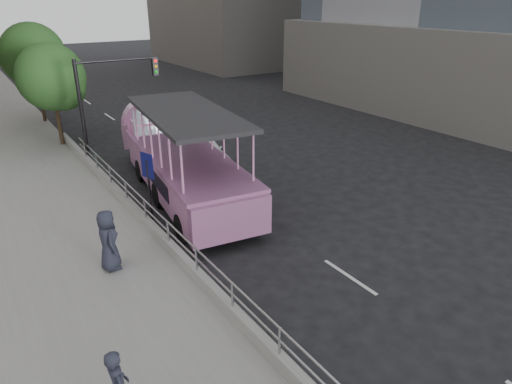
{
  "coord_description": "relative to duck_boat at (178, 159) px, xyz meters",
  "views": [
    {
      "loc": [
        -7.83,
        -10.2,
        7.85
      ],
      "look_at": [
        0.27,
        2.06,
        1.52
      ],
      "focal_mm": 32.0,
      "sensor_mm": 36.0,
      "label": 1
    }
  ],
  "objects": [
    {
      "name": "street_tree_far",
      "position": [
        -2.67,
        14.83,
        2.88
      ],
      "size": [
        3.97,
        3.97,
        6.45
      ],
      "color": "#392819",
      "rests_on": "ground"
    },
    {
      "name": "parking_sign",
      "position": [
        -2.28,
        -2.58,
        0.34
      ],
      "size": [
        0.21,
        0.61,
        2.83
      ],
      "color": "black",
      "rests_on": "ground"
    },
    {
      "name": "street_tree_near",
      "position": [
        -2.87,
        8.83,
        2.39
      ],
      "size": [
        3.52,
        3.52,
        5.72
      ],
      "color": "#392819",
      "rests_on": "ground"
    },
    {
      "name": "pedestrian_far",
      "position": [
        -4.56,
        -5.1,
        -0.18
      ],
      "size": [
        0.64,
        0.95,
        1.9
      ],
      "primitive_type": "imported",
      "rotation": [
        0.0,
        0.0,
        1.53
      ],
      "color": "#242736",
      "rests_on": "sidewalk"
    },
    {
      "name": "duck_boat",
      "position": [
        0.0,
        0.0,
        0.0
      ],
      "size": [
        4.28,
        11.86,
        3.85
      ],
      "color": "black",
      "rests_on": "ground"
    },
    {
      "name": "tower_podium",
      "position": [
        30.43,
        2.91,
        1.57
      ],
      "size": [
        26.0,
        26.0,
        6.0
      ],
      "primitive_type": "cube",
      "color": "slate",
      "rests_on": "ground"
    },
    {
      "name": "car",
      "position": [
        2.48,
        2.48,
        -0.74
      ],
      "size": [
        1.88,
        4.12,
        1.37
      ],
      "primitive_type": "imported",
      "rotation": [
        0.0,
        0.0,
        -0.06
      ],
      "color": "silver",
      "rests_on": "ground"
    },
    {
      "name": "guardrail",
      "position": [
        -2.69,
        -5.09,
        -0.29
      ],
      "size": [
        0.07,
        22.0,
        0.71
      ],
      "color": "#A8A7AC",
      "rests_on": "kerb_wall"
    },
    {
      "name": "kerb_wall",
      "position": [
        -2.69,
        -5.09,
        -0.95
      ],
      "size": [
        0.24,
        30.0,
        0.36
      ],
      "primitive_type": "cube",
      "color": "#B0AFAA",
      "rests_on": "sidewalk"
    },
    {
      "name": "traffic_signal",
      "position": [
        -1.28,
        5.4,
        2.07
      ],
      "size": [
        4.2,
        0.32,
        5.2
      ],
      "color": "black",
      "rests_on": "ground"
    },
    {
      "name": "sidewalk",
      "position": [
        -5.32,
        2.91,
        -1.28
      ],
      "size": [
        5.5,
        80.0,
        0.3
      ],
      "primitive_type": "cube",
      "color": "#979691",
      "rests_on": "ground"
    },
    {
      "name": "ground",
      "position": [
        0.43,
        -7.09,
        -1.43
      ],
      "size": [
        160.0,
        160.0,
        0.0
      ],
      "primitive_type": "plane",
      "color": "black"
    }
  ]
}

